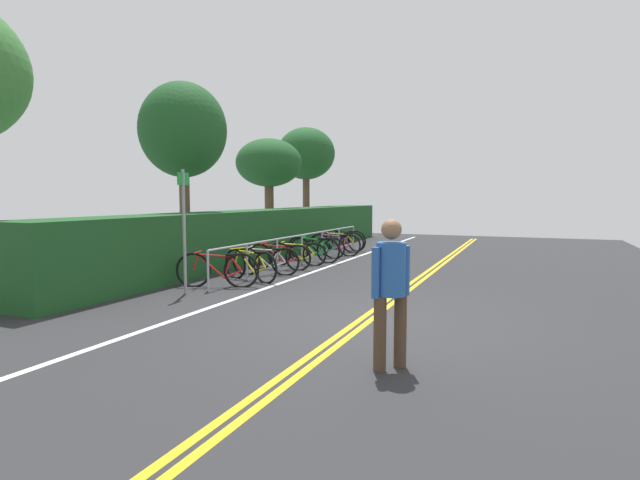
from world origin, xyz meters
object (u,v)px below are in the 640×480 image
bicycle_1 (250,265)px  bicycle_0 (217,270)px  bicycle_5 (313,249)px  tree_far_right (269,164)px  tree_mid (183,131)px  tree_extra (306,154)px  bicycle_9 (345,240)px  bicycle_8 (338,242)px  bike_rack (302,242)px  bicycle_6 (317,248)px  sign_post_near (184,220)px  bicycle_2 (266,261)px  pedestrian (391,284)px  bicycle_7 (334,245)px  bicycle_4 (297,254)px  bicycle_3 (279,257)px

bicycle_1 → bicycle_0: bearing=167.5°
bicycle_5 → tree_far_right: tree_far_right is taller
bicycle_5 → tree_mid: 4.87m
tree_far_right → tree_extra: bearing=3.1°
bicycle_9 → tree_mid: bearing=155.1°
bicycle_8 → tree_extra: 6.76m
bike_rack → bicycle_8: bearing=1.4°
bicycle_1 → tree_far_right: bearing=25.3°
tree_extra → bicycle_6: bearing=-153.0°
tree_mid → sign_post_near: bearing=-142.5°
tree_far_right → tree_extra: (3.87, 0.21, 0.66)m
bike_rack → sign_post_near: (-4.91, 0.24, 0.81)m
bicycle_2 → pedestrian: (-5.36, -4.50, 0.61)m
bicycle_7 → tree_far_right: (1.78, 3.34, 2.78)m
bicycle_1 → bicycle_4: bicycle_1 is taller
bicycle_1 → tree_extra: bearing=17.9°
bike_rack → tree_mid: tree_mid is taller
bicycle_6 → bicycle_7: bicycle_7 is taller
bicycle_1 → pedestrian: 6.35m
bicycle_6 → bicycle_4: bearing=-176.0°
bicycle_7 → sign_post_near: (-7.13, 0.37, 1.09)m
bicycle_7 → pedestrian: bearing=-155.7°
bike_rack → sign_post_near: bearing=177.2°
bicycle_4 → bicycle_7: size_ratio=0.93×
bicycle_2 → sign_post_near: 2.95m
bicycle_0 → bicycle_2: size_ratio=1.06×
bicycle_6 → bicycle_7: 0.89m
bicycle_0 → bicycle_3: size_ratio=0.97×
bicycle_5 → bicycle_9: bearing=4.1°
bicycle_6 → bicycle_9: 2.60m
bicycle_2 → tree_mid: (0.54, 2.79, 3.32)m
tree_far_right → tree_extra: size_ratio=0.82×
bike_rack → bicycle_3: (-1.26, 0.08, -0.30)m
bicycle_2 → bicycle_9: 6.16m
bicycle_3 → bicycle_7: 3.48m
bicycle_6 → pedestrian: 10.08m
bicycle_4 → bicycle_8: size_ratio=0.93×
bicycle_6 → bicycle_0: bearing=-180.0°
bicycle_5 → tree_far_right: size_ratio=0.43×
bicycle_0 → bicycle_4: bicycle_0 is taller
bicycle_8 → tree_extra: size_ratio=0.35×
bicycle_0 → bicycle_5: (4.55, -0.22, 0.00)m
bicycle_3 → pedestrian: 7.84m
bicycle_1 → bicycle_3: 1.81m
bicycle_1 → bicycle_4: (2.69, 0.10, -0.03)m
bike_rack → bicycle_7: (2.22, -0.14, -0.28)m
bicycle_0 → sign_post_near: bearing=170.9°
tree_mid → tree_extra: 9.55m
bicycle_9 → bicycle_8: bearing=-176.6°
bicycle_7 → tree_extra: size_ratio=0.35×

